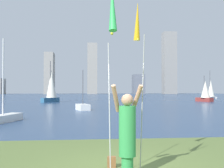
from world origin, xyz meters
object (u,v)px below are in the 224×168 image
(kite_flag_left, at_px, (112,13))
(sailboat_7, at_px, (83,107))
(kite_flag_right, at_px, (138,27))
(sailboat_5, at_px, (211,89))
(sailboat_4, at_px, (51,86))
(sailboat_0, at_px, (3,117))
(person, at_px, (127,131))
(sailboat_2, at_px, (205,92))
(bag, at_px, (112,162))

(kite_flag_left, bearing_deg, sailboat_7, 92.55)
(kite_flag_right, bearing_deg, sailboat_5, 62.48)
(kite_flag_right, bearing_deg, kite_flag_left, -121.59)
(sailboat_4, distance_m, sailboat_7, 16.75)
(kite_flag_right, height_order, sailboat_5, sailboat_5)
(sailboat_0, bearing_deg, sailboat_5, 50.55)
(sailboat_0, relative_size, sailboat_4, 0.80)
(person, xyz_separation_m, sailboat_7, (-1.24, 19.03, -0.69))
(kite_flag_left, height_order, sailboat_2, kite_flag_left)
(person, distance_m, kite_flag_right, 2.61)
(person, xyz_separation_m, bag, (-0.27, 0.75, -0.86))
(kite_flag_right, xyz_separation_m, sailboat_5, (24.20, 46.45, -1.55))
(person, height_order, sailboat_2, sailboat_2)
(person, distance_m, sailboat_2, 38.75)
(bag, relative_size, sailboat_2, 0.06)
(sailboat_2, xyz_separation_m, sailboat_4, (-23.74, 0.36, 0.88))
(bag, distance_m, sailboat_2, 38.23)
(sailboat_2, distance_m, sailboat_5, 14.47)
(sailboat_0, xyz_separation_m, sailboat_5, (30.32, 36.85, 1.62))
(person, xyz_separation_m, kite_flag_right, (0.37, 0.74, 2.48))
(person, bearing_deg, sailboat_2, 58.42)
(bag, height_order, sailboat_0, sailboat_0)
(person, relative_size, sailboat_7, 0.54)
(kite_flag_left, relative_size, sailboat_2, 1.00)
(sailboat_2, bearing_deg, sailboat_4, 179.13)
(sailboat_0, height_order, sailboat_5, sailboat_5)
(person, distance_m, sailboat_4, 35.47)
(person, relative_size, sailboat_2, 0.50)
(sailboat_5, bearing_deg, kite_flag_left, -117.63)
(person, height_order, sailboat_7, sailboat_7)
(person, xyz_separation_m, sailboat_4, (-6.18, 34.90, 1.44))
(person, bearing_deg, sailboat_7, 89.12)
(sailboat_5, bearing_deg, person, -117.51)
(sailboat_2, bearing_deg, kite_flag_right, -116.96)
(kite_flag_left, distance_m, sailboat_4, 35.87)
(sailboat_2, relative_size, sailboat_4, 0.66)
(sailboat_2, relative_size, sailboat_7, 1.10)
(person, relative_size, sailboat_4, 0.33)
(sailboat_5, distance_m, sailboat_7, 38.23)
(kite_flag_right, relative_size, bag, 15.41)
(kite_flag_left, bearing_deg, sailboat_0, 116.43)
(sailboat_4, bearing_deg, sailboat_0, -89.00)
(sailboat_5, relative_size, sailboat_7, 1.57)
(person, bearing_deg, sailboat_4, 95.42)
(sailboat_0, relative_size, sailboat_2, 1.20)
(sailboat_2, bearing_deg, kite_flag_left, -117.13)
(sailboat_0, xyz_separation_m, sailboat_2, (23.31, 24.21, 1.25))
(kite_flag_left, distance_m, sailboat_5, 53.82)
(sailboat_4, height_order, sailboat_7, sailboat_4)
(sailboat_5, bearing_deg, bag, -118.15)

